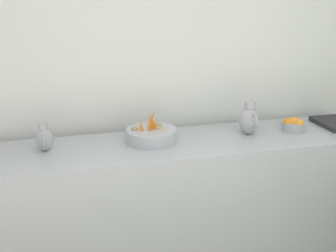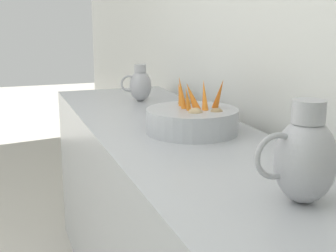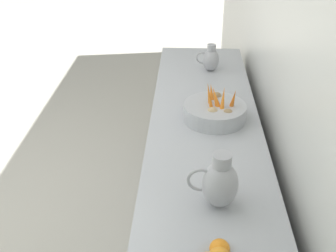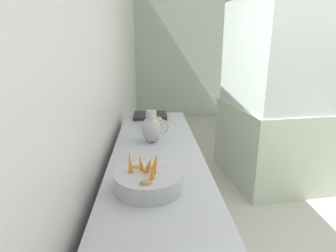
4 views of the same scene
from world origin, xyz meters
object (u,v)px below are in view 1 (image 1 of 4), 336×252
at_px(vegetable_colander, 151,135).
at_px(metal_pitcher_tall, 249,119).
at_px(metal_pitcher_short, 44,138).
at_px(orange_bowl, 293,125).

height_order(vegetable_colander, metal_pitcher_tall, metal_pitcher_tall).
relative_size(vegetable_colander, metal_pitcher_tall, 1.41).
bearing_deg(metal_pitcher_short, vegetable_colander, 89.73).
distance_m(vegetable_colander, metal_pitcher_tall, 0.74).
xyz_separation_m(vegetable_colander, orange_bowl, (0.04, 1.09, -0.00)).
bearing_deg(metal_pitcher_tall, vegetable_colander, -91.57).
relative_size(vegetable_colander, orange_bowl, 2.05).
bearing_deg(vegetable_colander, metal_pitcher_tall, 88.43).
bearing_deg(vegetable_colander, metal_pitcher_short, -90.27).
xyz_separation_m(metal_pitcher_tall, metal_pitcher_short, (-0.02, -1.46, -0.03)).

